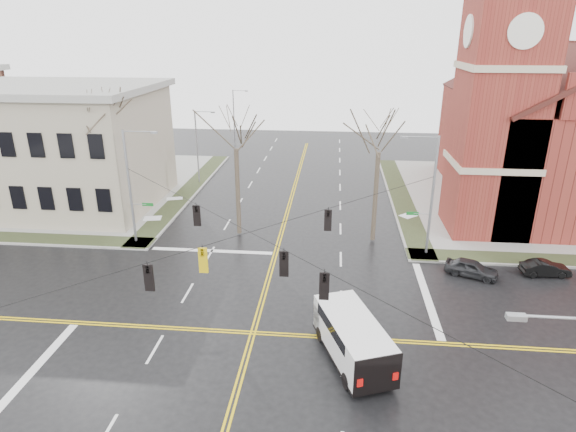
# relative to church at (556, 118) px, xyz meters

# --- Properties ---
(ground) EXTENTS (120.00, 120.00, 0.00)m
(ground) POSITION_rel_church_xyz_m (-24.76, -24.78, -8.43)
(ground) COLOR black
(ground) RESTS_ON ground
(sidewalks) EXTENTS (80.00, 80.00, 0.17)m
(sidewalks) POSITION_rel_church_xyz_m (-24.76, -24.78, -8.36)
(sidewalks) COLOR gray
(sidewalks) RESTS_ON ground
(road_markings) EXTENTS (100.00, 100.00, 0.01)m
(road_markings) POSITION_rel_church_xyz_m (-24.76, -24.78, -8.43)
(road_markings) COLOR gold
(road_markings) RESTS_ON ground
(church) EXTENTS (24.28, 27.48, 27.50)m
(church) POSITION_rel_church_xyz_m (0.00, 0.00, 0.00)
(church) COLOR maroon
(church) RESTS_ON ground
(civic_building_a) EXTENTS (18.00, 14.00, 11.00)m
(civic_building_a) POSITION_rel_church_xyz_m (-46.76, -4.78, -2.93)
(civic_building_a) COLOR #9E927D
(civic_building_a) RESTS_ON ground
(signal_pole_ne) EXTENTS (2.75, 0.22, 9.00)m
(signal_pole_ne) POSITION_rel_church_xyz_m (-13.44, -13.28, -3.48)
(signal_pole_ne) COLOR gray
(signal_pole_ne) RESTS_ON ground
(signal_pole_nw) EXTENTS (2.75, 0.22, 9.00)m
(signal_pole_nw) POSITION_rel_church_xyz_m (-36.09, -13.28, -3.48)
(signal_pole_nw) COLOR gray
(signal_pole_nw) RESTS_ON ground
(span_wires) EXTENTS (23.02, 23.02, 0.03)m
(span_wires) POSITION_rel_church_xyz_m (-24.76, -24.78, -2.23)
(span_wires) COLOR black
(span_wires) RESTS_ON ground
(traffic_signals) EXTENTS (8.21, 8.26, 1.30)m
(traffic_signals) POSITION_rel_church_xyz_m (-24.76, -25.45, -2.98)
(traffic_signals) COLOR black
(traffic_signals) RESTS_ON ground
(streetlight_north_a) EXTENTS (2.30, 0.20, 8.00)m
(streetlight_north_a) POSITION_rel_church_xyz_m (-35.42, 3.22, -3.97)
(streetlight_north_a) COLOR gray
(streetlight_north_a) RESTS_ON ground
(streetlight_north_b) EXTENTS (2.30, 0.20, 8.00)m
(streetlight_north_b) POSITION_rel_church_xyz_m (-35.42, 23.22, -3.97)
(streetlight_north_b) COLOR gray
(streetlight_north_b) RESTS_ON ground
(cargo_van) EXTENTS (4.32, 6.47, 2.31)m
(cargo_van) POSITION_rel_church_xyz_m (-19.34, -26.36, -7.07)
(cargo_van) COLOR white
(cargo_van) RESTS_ON ground
(parked_car_a) EXTENTS (3.81, 2.71, 1.21)m
(parked_car_a) POSITION_rel_church_xyz_m (-10.75, -16.55, -7.83)
(parked_car_a) COLOR black
(parked_car_a) RESTS_ON ground
(parked_car_b) EXTENTS (3.36, 1.35, 1.09)m
(parked_car_b) POSITION_rel_church_xyz_m (-5.59, -15.95, -7.89)
(parked_car_b) COLOR black
(parked_car_b) RESTS_ON ground
(tree_nw_far) EXTENTS (4.00, 4.00, 12.53)m
(tree_nw_far) POSITION_rel_church_xyz_m (-39.33, -10.64, 0.63)
(tree_nw_far) COLOR #382F23
(tree_nw_far) RESTS_ON ground
(tree_nw_near) EXTENTS (4.00, 4.00, 10.79)m
(tree_nw_near) POSITION_rel_church_xyz_m (-28.25, -10.86, -0.62)
(tree_nw_near) COLOR #382F23
(tree_nw_near) RESTS_ON ground
(tree_ne) EXTENTS (4.00, 4.00, 10.84)m
(tree_ne) POSITION_rel_church_xyz_m (-17.18, -11.15, -0.58)
(tree_ne) COLOR #382F23
(tree_ne) RESTS_ON ground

